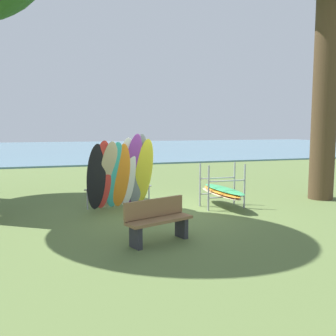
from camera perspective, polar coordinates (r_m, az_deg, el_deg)
The scene contains 5 objects.
ground_plane at distance 9.86m, azimuth -0.91°, elevation -6.94°, with size 80.00×80.00×0.00m, color #566B38.
lake_water at distance 39.79m, azimuth -13.59°, elevation 2.98°, with size 80.00×36.00×0.10m, color slate.
leaning_board_pile at distance 10.21m, azimuth -7.33°, elevation -0.97°, with size 1.98×1.02×2.11m.
board_storage_rack at distance 10.52m, azimuth 8.41°, elevation -3.55°, with size 1.15×2.12×1.25m.
park_bench at distance 7.30m, azimuth -1.59°, elevation -8.04°, with size 1.46×0.86×0.85m.
Camera 1 is at (-2.75, -9.20, 2.27)m, focal length 39.03 mm.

